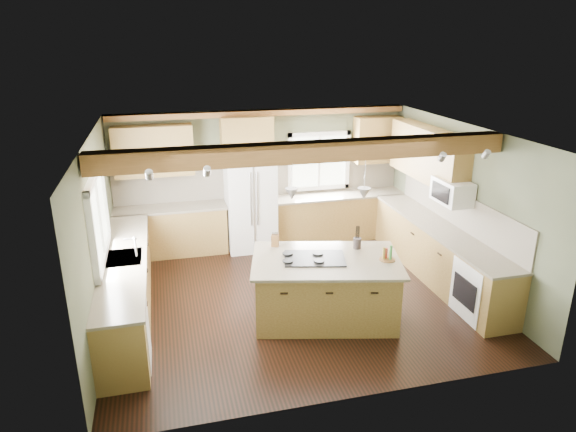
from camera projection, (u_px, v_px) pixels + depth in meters
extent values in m
plane|color=black|center=(294.00, 296.00, 8.11)|extent=(5.60, 5.60, 0.00)
plane|color=silver|center=(295.00, 132.00, 7.25)|extent=(5.60, 5.60, 0.00)
plane|color=#434833|center=(262.00, 177.00, 9.96)|extent=(5.60, 0.00, 5.60)
plane|color=#434833|center=(98.00, 236.00, 7.03)|extent=(0.00, 5.00, 5.00)
plane|color=#434833|center=(461.00, 204.00, 8.32)|extent=(0.00, 5.00, 5.00)
cube|color=brown|center=(309.00, 152.00, 6.64)|extent=(5.55, 0.26, 0.26)
cube|color=brown|center=(262.00, 113.00, 9.46)|extent=(5.55, 0.20, 0.10)
cube|color=brown|center=(262.00, 181.00, 9.98)|extent=(5.58, 0.03, 0.58)
cube|color=brown|center=(458.00, 209.00, 8.40)|extent=(0.03, 3.70, 0.58)
cube|color=brown|center=(172.00, 231.00, 9.56)|extent=(2.02, 0.60, 0.88)
cube|color=brown|center=(170.00, 208.00, 9.41)|extent=(2.06, 0.64, 0.04)
cube|color=brown|center=(338.00, 217.00, 10.32)|extent=(2.62, 0.60, 0.88)
cube|color=brown|center=(339.00, 195.00, 10.17)|extent=(2.66, 0.64, 0.04)
cube|color=brown|center=(127.00, 288.00, 7.44)|extent=(0.60, 3.70, 0.88)
cube|color=brown|center=(124.00, 259.00, 7.28)|extent=(0.64, 3.74, 0.04)
cube|color=brown|center=(438.00, 254.00, 8.59)|extent=(0.60, 3.70, 0.88)
cube|color=brown|center=(440.00, 228.00, 8.43)|extent=(0.64, 3.74, 0.04)
cube|color=brown|center=(153.00, 151.00, 9.13)|extent=(1.40, 0.35, 0.90)
cube|color=brown|center=(247.00, 135.00, 9.45)|extent=(0.96, 0.35, 0.70)
cube|color=brown|center=(428.00, 154.00, 8.89)|extent=(0.35, 2.20, 0.90)
cube|color=brown|center=(377.00, 140.00, 10.12)|extent=(0.90, 0.35, 0.90)
cube|color=white|center=(97.00, 217.00, 7.00)|extent=(0.04, 1.60, 1.05)
cube|color=white|center=(319.00, 161.00, 10.13)|extent=(1.10, 0.04, 1.00)
cube|color=#262628|center=(124.00, 258.00, 7.28)|extent=(0.50, 0.65, 0.03)
cylinder|color=#B2B2B7|center=(136.00, 248.00, 7.27)|extent=(0.02, 0.02, 0.28)
cube|color=white|center=(123.00, 336.00, 6.25)|extent=(0.60, 0.60, 0.84)
cube|color=white|center=(483.00, 289.00, 7.40)|extent=(0.60, 0.72, 0.84)
cube|color=white|center=(452.00, 192.00, 8.14)|extent=(0.40, 0.70, 0.38)
cone|color=#B2B2B7|center=(292.00, 194.00, 6.90)|extent=(0.18, 0.18, 0.16)
cone|color=#B2B2B7|center=(364.00, 194.00, 6.91)|extent=(0.18, 0.18, 0.16)
cube|color=white|center=(250.00, 203.00, 9.68)|extent=(0.90, 0.74, 1.80)
cube|color=olive|center=(325.00, 289.00, 7.38)|extent=(2.17, 1.61, 0.88)
cube|color=brown|center=(326.00, 260.00, 7.23)|extent=(2.33, 1.77, 0.04)
cube|color=black|center=(315.00, 258.00, 7.22)|extent=(0.95, 0.74, 0.02)
cube|color=#58301A|center=(275.00, 241.00, 7.63)|extent=(0.13, 0.12, 0.18)
cylinder|color=#3A342F|center=(357.00, 243.00, 7.56)|extent=(0.13, 0.13, 0.16)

